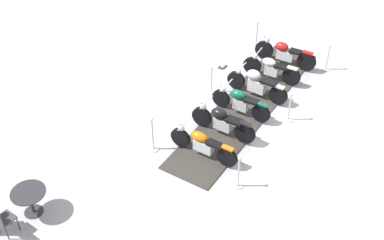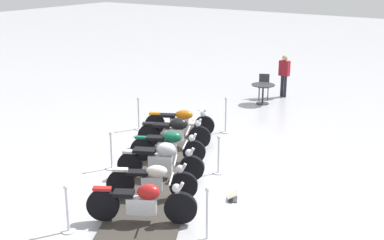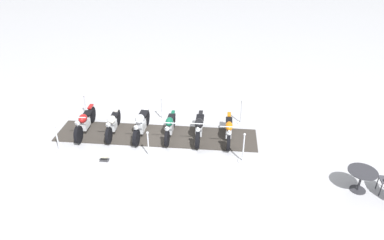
{
  "view_description": "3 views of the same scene",
  "coord_description": "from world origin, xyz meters",
  "views": [
    {
      "loc": [
        -10.15,
        7.95,
        9.84
      ],
      "look_at": [
        -0.81,
        2.57,
        1.0
      ],
      "focal_mm": 46.35,
      "sensor_mm": 36.0,
      "label": 1
    },
    {
      "loc": [
        7.74,
        -9.97,
        5.23
      ],
      "look_at": [
        -0.63,
        2.16,
        0.72
      ],
      "focal_mm": 49.23,
      "sensor_mm": 36.0,
      "label": 2
    },
    {
      "loc": [
        9.02,
        7.7,
        7.26
      ],
      "look_at": [
        -0.31,
        1.49,
        1.03
      ],
      "focal_mm": 32.68,
      "sensor_mm": 36.0,
      "label": 3
    }
  ],
  "objects": [
    {
      "name": "ground_plane",
      "position": [
        0.0,
        0.0,
        0.0
      ],
      "size": [
        80.0,
        80.0,
        0.0
      ],
      "primitive_type": "plane",
      "color": "#B2B2B7"
    },
    {
      "name": "display_platform",
      "position": [
        0.0,
        0.0,
        0.02
      ],
      "size": [
        5.11,
        7.7,
        0.04
      ],
      "primitive_type": "cube",
      "rotation": [
        0.0,
        0.0,
        2.06
      ],
      "color": "#38332D",
      "rests_on": "ground_plane"
    },
    {
      "name": "motorcycle_maroon",
      "position": [
        1.36,
        -2.49,
        0.49
      ],
      "size": [
        2.04,
        1.26,
        1.0
      ],
      "rotation": [
        0.0,
        0.0,
        0.53
      ],
      "color": "black",
      "rests_on": "display_platform"
    },
    {
      "name": "motorcycle_cream",
      "position": [
        0.82,
        -1.49,
        0.47
      ],
      "size": [
        1.83,
        1.18,
        0.94
      ],
      "rotation": [
        0.0,
        0.0,
        0.55
      ],
      "color": "black",
      "rests_on": "display_platform"
    },
    {
      "name": "motorcycle_chrome",
      "position": [
        0.29,
        -0.49,
        0.51
      ],
      "size": [
        2.01,
        1.09,
        0.93
      ],
      "rotation": [
        0.0,
        0.0,
        0.46
      ],
      "color": "black",
      "rests_on": "display_platform"
    },
    {
      "name": "motorcycle_forest",
      "position": [
        -0.24,
        0.52,
        0.49
      ],
      "size": [
        1.85,
        1.11,
        0.9
      ],
      "rotation": [
        0.0,
        0.0,
        0.47
      ],
      "color": "black",
      "rests_on": "display_platform"
    },
    {
      "name": "motorcycle_black",
      "position": [
        -0.77,
        1.52,
        0.5
      ],
      "size": [
        1.92,
        1.16,
        0.95
      ],
      "rotation": [
        0.0,
        0.0,
        0.49
      ],
      "color": "black",
      "rests_on": "display_platform"
    },
    {
      "name": "motorcycle_copper",
      "position": [
        -1.3,
        2.52,
        0.47
      ],
      "size": [
        1.96,
        1.16,
        0.91
      ],
      "rotation": [
        0.0,
        0.0,
        0.49
      ],
      "color": "black",
      "rests_on": "display_platform"
    },
    {
      "name": "stanchion_left_front",
      "position": [
        0.35,
        -3.61,
        0.35
      ],
      "size": [
        0.29,
        0.29,
        1.01
      ],
      "color": "silver",
      "rests_on": "ground_plane"
    },
    {
      "name": "stanchion_right_front",
      "position": [
        2.8,
        -2.3,
        0.38
      ],
      "size": [
        0.3,
        0.3,
        1.11
      ],
      "color": "silver",
      "rests_on": "ground_plane"
    },
    {
      "name": "stanchion_right_mid",
      "position": [
        1.23,
        0.65,
        0.36
      ],
      "size": [
        0.29,
        0.29,
        1.02
      ],
      "color": "silver",
      "rests_on": "ground_plane"
    },
    {
      "name": "stanchion_left_mid",
      "position": [
        -1.23,
        -0.65,
        0.31
      ],
      "size": [
        0.34,
        0.34,
        1.02
      ],
      "color": "silver",
      "rests_on": "ground_plane"
    },
    {
      "name": "stanchion_left_rear",
      "position": [
        -2.8,
        2.3,
        0.37
      ],
      "size": [
        0.29,
        0.29,
        1.06
      ],
      "color": "silver",
      "rests_on": "ground_plane"
    },
    {
      "name": "stanchion_right_rear",
      "position": [
        -0.35,
        3.61,
        0.37
      ],
      "size": [
        0.33,
        0.33,
        1.15
      ],
      "color": "silver",
      "rests_on": "ground_plane"
    },
    {
      "name": "info_placard",
      "position": [
        2.32,
        -0.49,
        0.06
      ],
      "size": [
        0.33,
        0.37,
        0.19
      ],
      "rotation": [
        0.0,
        0.0,
        5.2
      ],
      "color": "#333338",
      "rests_on": "ground_plane"
    },
    {
      "name": "cafe_table",
      "position": [
        -0.95,
        7.32,
        0.57
      ],
      "size": [
        0.88,
        0.88,
        0.75
      ],
      "color": "#2D2D33",
      "rests_on": "ground_plane"
    }
  ]
}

